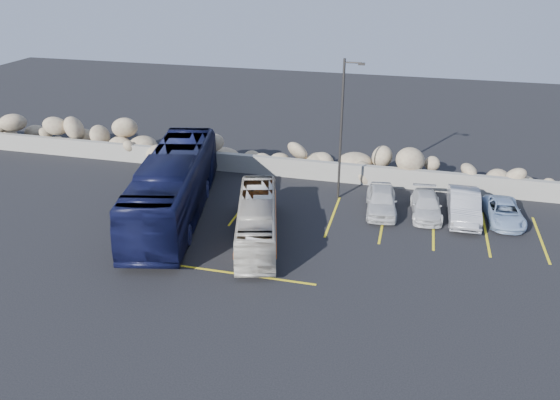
% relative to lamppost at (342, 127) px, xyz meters
% --- Properties ---
extents(ground, '(90.00, 90.00, 0.00)m').
position_rel_lamppost_xyz_m(ground, '(-2.56, -9.50, -4.30)').
color(ground, black).
rests_on(ground, ground).
extents(seawall, '(60.00, 0.40, 1.20)m').
position_rel_lamppost_xyz_m(seawall, '(-2.56, 2.50, -3.70)').
color(seawall, gray).
rests_on(seawall, ground).
extents(riprap_pile, '(54.00, 2.80, 2.60)m').
position_rel_lamppost_xyz_m(riprap_pile, '(-2.56, 3.70, -3.00)').
color(riprap_pile, '#9D8367').
rests_on(riprap_pile, ground).
extents(parking_lines, '(18.16, 9.36, 0.01)m').
position_rel_lamppost_xyz_m(parking_lines, '(2.09, -3.93, -4.29)').
color(parking_lines, yellow).
rests_on(parking_lines, ground).
extents(lamppost, '(1.14, 0.18, 8.00)m').
position_rel_lamppost_xyz_m(lamppost, '(0.00, 0.00, 0.00)').
color(lamppost, '#302E2B').
rests_on(lamppost, ground).
extents(vintage_bus, '(3.74, 7.92, 2.15)m').
position_rel_lamppost_xyz_m(vintage_bus, '(-3.16, -6.04, -3.22)').
color(vintage_bus, beige).
rests_on(vintage_bus, ground).
extents(tour_coach, '(5.47, 12.63, 3.43)m').
position_rel_lamppost_xyz_m(tour_coach, '(-8.27, -4.48, -2.58)').
color(tour_coach, '#0F1234').
rests_on(tour_coach, ground).
extents(car_a, '(2.02, 4.16, 1.37)m').
position_rel_lamppost_xyz_m(car_a, '(2.51, -1.27, -3.61)').
color(car_a, silver).
rests_on(car_a, ground).
extents(car_b, '(1.62, 4.47, 1.47)m').
position_rel_lamppost_xyz_m(car_b, '(6.85, -1.01, -3.56)').
color(car_b, '#B3B3B8').
rests_on(car_b, ground).
extents(car_c, '(1.85, 3.89, 1.10)m').
position_rel_lamppost_xyz_m(car_c, '(4.91, -1.06, -3.75)').
color(car_c, silver).
rests_on(car_c, ground).
extents(car_d, '(2.07, 3.94, 1.06)m').
position_rel_lamppost_xyz_m(car_d, '(8.90, -0.85, -3.77)').
color(car_d, '#94B0D3').
rests_on(car_d, ground).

